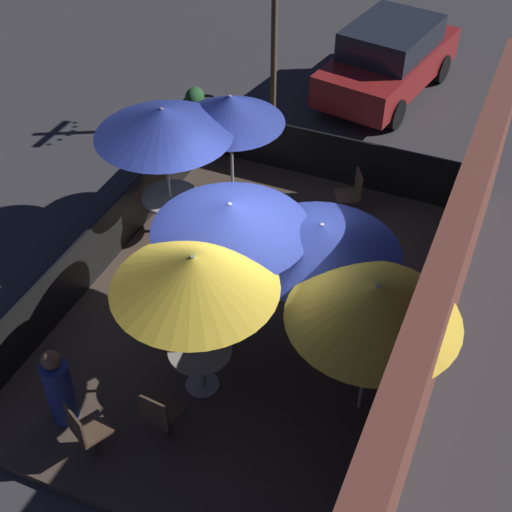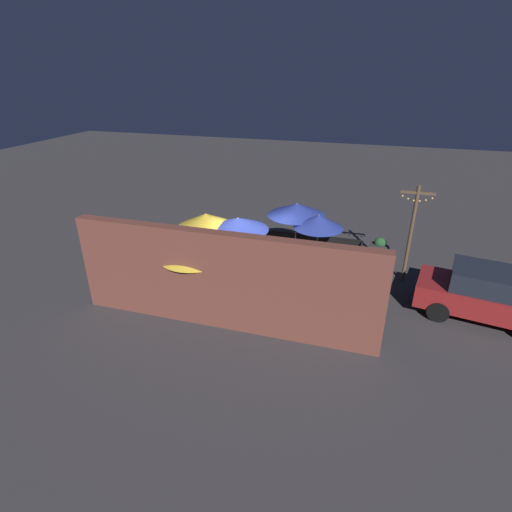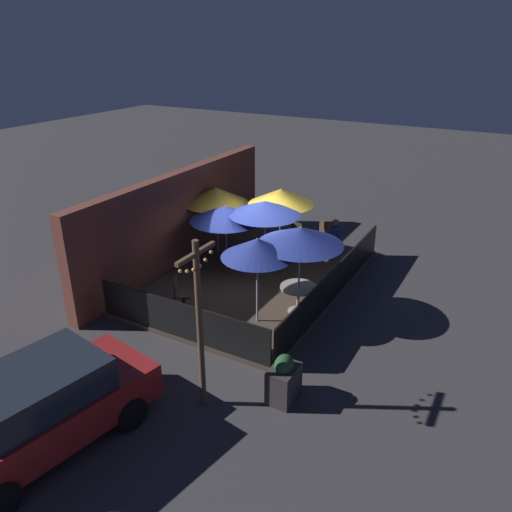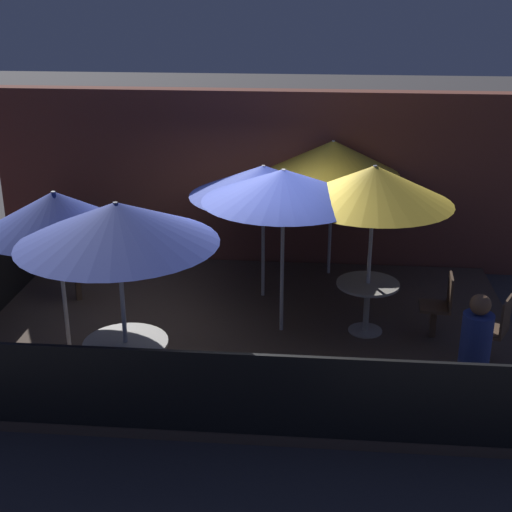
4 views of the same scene
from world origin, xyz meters
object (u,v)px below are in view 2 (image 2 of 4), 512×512
parked_car_0 (488,294)px  patio_umbrella_2 (237,244)px  patio_umbrella_4 (194,249)px  patio_chair_1 (323,287)px  light_post (411,229)px  patio_umbrella_3 (238,224)px  patio_umbrella_0 (206,220)px  dining_table_0 (208,259)px  patio_chair_0 (185,257)px  patio_umbrella_1 (297,209)px  patio_umbrella_5 (319,221)px  patio_chair_2 (180,248)px  patron_0 (196,241)px  dining_table_1 (295,247)px  planter_box (379,251)px

parked_car_0 → patio_umbrella_2: bearing=17.9°
patio_umbrella_4 → patio_chair_1: 4.25m
light_post → patio_umbrella_3: bearing=16.5°
patio_umbrella_0 → dining_table_0: bearing=0.9°
patio_umbrella_0 → patio_umbrella_3: (-1.15, -0.06, -0.02)m
patio_umbrella_0 → patio_chair_0: (0.95, -0.08, -1.59)m
patio_umbrella_1 → patio_umbrella_5: (-0.93, 0.70, -0.12)m
patio_umbrella_0 → parked_car_0: patio_umbrella_0 is taller
patio_umbrella_1 → patio_umbrella_4: patio_umbrella_1 is taller
patio_chair_2 → patron_0: 0.73m
patio_umbrella_0 → patron_0: bearing=-50.9°
patio_umbrella_3 → patron_0: 3.05m
patio_umbrella_2 → patio_umbrella_4: bearing=44.6°
patio_umbrella_2 → patio_umbrella_4: 1.41m
patio_umbrella_3 → patio_chair_0: 2.62m
dining_table_0 → dining_table_1: 3.39m
patio_chair_1 → parked_car_0: bearing=-111.4°
patio_chair_0 → patio_chair_1: patio_chair_1 is taller
patio_umbrella_4 → dining_table_0: patio_umbrella_4 is taller
patio_umbrella_5 → light_post: light_post is taller
patio_umbrella_2 → patio_umbrella_1: bearing=-113.4°
patio_umbrella_1 → dining_table_0: (2.79, 1.93, -1.55)m
patio_umbrella_0 → patio_umbrella_2: patio_umbrella_0 is taller
patio_umbrella_4 → dining_table_0: (0.49, -2.06, -1.36)m
patio_umbrella_1 → patio_umbrella_4: 4.61m
planter_box → light_post: light_post is taller
patio_umbrella_3 → patio_chair_0: (2.10, -0.02, -1.57)m
patio_umbrella_2 → patio_chair_2: bearing=-31.6°
dining_table_1 → patron_0: patron_0 is taller
dining_table_0 → patio_chair_0: bearing=-4.7°
patio_umbrella_4 → patio_umbrella_1: bearing=-120.0°
patio_umbrella_3 → patio_umbrella_1: bearing=-131.2°
patio_umbrella_1 → patron_0: (3.94, 0.52, -1.56)m
patio_umbrella_0 → planter_box: 6.88m
patron_0 → patio_umbrella_0: bearing=-103.0°
patio_umbrella_4 → light_post: light_post is taller
dining_table_1 → parked_car_0: 6.59m
patio_chair_0 → patio_chair_2: (0.55, -0.70, 0.02)m
patio_umbrella_4 → patio_umbrella_5: patio_umbrella_5 is taller
dining_table_1 → patio_umbrella_2: bearing=66.6°
patio_umbrella_2 → patio_chair_2: (3.00, -1.85, -1.30)m
patio_chair_1 → light_post: 3.78m
patio_umbrella_1 → dining_table_0: size_ratio=2.79×
patio_umbrella_5 → parked_car_0: (-5.36, 1.29, -1.28)m
dining_table_0 → patio_chair_1: size_ratio=0.89×
patio_umbrella_2 → parked_car_0: bearing=-172.4°
patio_umbrella_3 → patio_umbrella_4: (0.66, 2.11, -0.12)m
patio_umbrella_0 → patio_umbrella_1: size_ratio=0.99×
patio_umbrella_2 → patio_chair_2: 3.75m
patio_umbrella_2 → patio_chair_1: patio_umbrella_2 is taller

